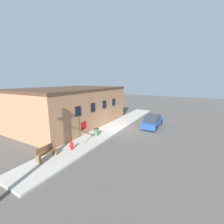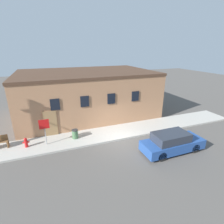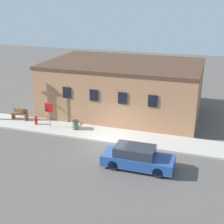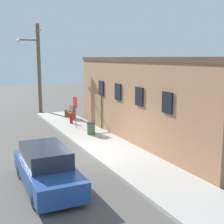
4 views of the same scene
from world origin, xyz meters
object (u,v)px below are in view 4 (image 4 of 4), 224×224
fire_hydrant (71,118)px  utility_pole (38,66)px  stop_sign (75,106)px  bench (71,112)px  trash_bin (91,128)px  parked_car (47,168)px

fire_hydrant → utility_pole: utility_pole is taller
stop_sign → utility_pole: 7.78m
stop_sign → bench: 3.41m
fire_hydrant → trash_bin: bearing=1.3°
bench → parked_car: 12.13m
fire_hydrant → bench: size_ratio=0.53×
fire_hydrant → stop_sign: stop_sign is taller
stop_sign → bench: bearing=167.7°
stop_sign → bench: (-3.21, 0.70, -0.94)m
bench → trash_bin: bearing=-5.2°
trash_bin → parked_car: 7.17m
trash_bin → parked_car: parked_car is taller
stop_sign → utility_pole: utility_pole is taller
trash_bin → stop_sign: bearing=-174.1°
fire_hydrant → parked_car: (9.41, -3.94, 0.18)m
utility_pole → bench: bearing=18.2°
stop_sign → parked_car: size_ratio=0.45×
bench → utility_pole: size_ratio=0.19×
trash_bin → utility_pole: 10.12m
stop_sign → utility_pole: bearing=-174.8°
trash_bin → parked_car: bearing=-34.1°
bench → parked_car: bearing=-21.8°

